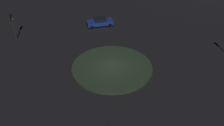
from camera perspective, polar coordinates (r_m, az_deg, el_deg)
name	(u,v)px	position (r m, az deg, el deg)	size (l,w,h in m)	color
ground_plane	(112,68)	(30.04, 0.00, -1.25)	(117.44, 117.44, 0.00)	black
roundabout_island	(112,67)	(29.95, 0.00, -1.02)	(10.06, 10.06, 0.30)	#2D4228
car_blue	(100,22)	(40.32, -2.93, 9.76)	(4.43, 4.16, 1.37)	#1E38A5
traffic_light_south	(13,22)	(38.01, -22.57, 8.99)	(0.32, 0.37, 3.95)	#2D2D2D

